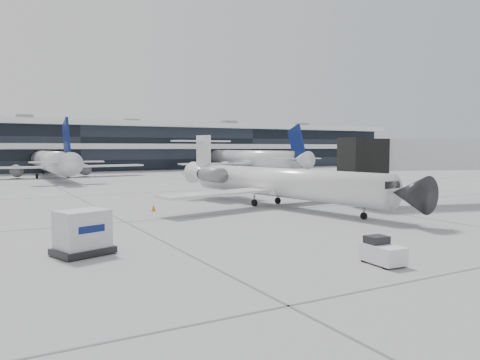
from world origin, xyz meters
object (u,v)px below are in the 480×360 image
baggage_tug (382,252)px  cargo_uld (83,233)px  regional_jet (274,181)px  jet_bridge (452,155)px

baggage_tug → cargo_uld: 14.23m
regional_jet → jet_bridge: regional_jet is taller
regional_jet → cargo_uld: regional_jet is taller
regional_jet → jet_bridge: size_ratio=1.48×
jet_bridge → cargo_uld: jet_bridge is taller
regional_jet → cargo_uld: 21.84m
jet_bridge → cargo_uld: 34.46m
regional_jet → baggage_tug: (-7.19, -19.82, -1.69)m
cargo_uld → jet_bridge: bearing=-10.6°
regional_jet → baggage_tug: bearing=-118.6°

